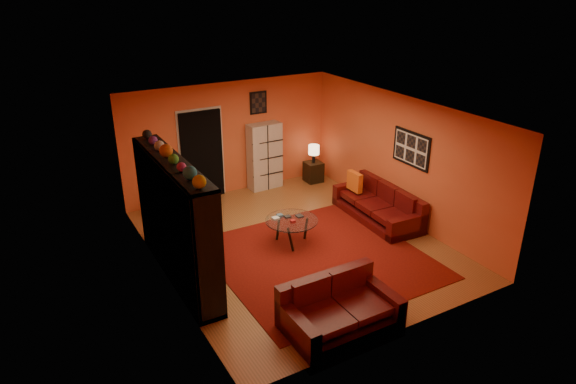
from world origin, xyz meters
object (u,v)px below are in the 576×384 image
storage_cabinet (265,156)px  bowl_chair (172,200)px  tv (179,224)px  sofa (380,206)px  loveseat (337,307)px  side_table (313,172)px  entertainment_unit (176,221)px  coffee_table (292,222)px  table_lamp (314,150)px

storage_cabinet → bowl_chair: size_ratio=2.24×
tv → sofa: bearing=-88.9°
tv → storage_cabinet: bearing=-47.2°
bowl_chair → loveseat: bearing=-79.4°
tv → side_table: size_ratio=1.73×
tv → storage_cabinet: size_ratio=0.54×
entertainment_unit → loveseat: entertainment_unit is taller
sofa → side_table: size_ratio=4.38×
sofa → coffee_table: 2.20m
table_lamp → loveseat: bearing=-118.6°
loveseat → table_lamp: size_ratio=3.77×
coffee_table → tv: bearing=-179.1°
side_table → table_lamp: 0.56m
entertainment_unit → loveseat: (1.58, -2.41, -0.77)m
entertainment_unit → side_table: bearing=30.7°
bowl_chair → table_lamp: bearing=0.8°
tv → storage_cabinet: storage_cabinet is taller
storage_cabinet → table_lamp: size_ratio=3.60×
sofa → side_table: sofa is taller
coffee_table → side_table: 3.27m
side_table → table_lamp: size_ratio=1.13×
coffee_table → side_table: coffee_table is taller
loveseat → side_table: 5.66m
entertainment_unit → loveseat: size_ratio=1.80×
loveseat → coffee_table: loveseat is taller
entertainment_unit → sofa: entertainment_unit is taller
loveseat → storage_cabinet: (1.49, 5.21, 0.51)m
tv → side_table: tv is taller
storage_cabinet → table_lamp: 1.25m
side_table → entertainment_unit: bearing=-149.3°
bowl_chair → table_lamp: table_lamp is taller
entertainment_unit → coffee_table: bearing=0.9°
coffee_table → bowl_chair: size_ratio=1.41×
side_table → bowl_chair: bearing=-179.2°
loveseat → side_table: loveseat is taller
sofa → loveseat: size_ratio=1.32×
coffee_table → bowl_chair: bowl_chair is taller
bowl_chair → sofa: bearing=-32.8°
side_table → sofa: bearing=-87.3°
storage_cabinet → loveseat: bearing=-108.5°
loveseat → bowl_chair: 5.00m
tv → storage_cabinet: (3.02, 2.80, -0.17)m
sofa → loveseat: (-2.83, -2.50, -0.00)m
coffee_table → side_table: (2.08, 2.52, -0.21)m
entertainment_unit → tv: bearing=1.7°
coffee_table → storage_cabinet: (0.85, 2.76, 0.34)m
loveseat → side_table: (2.71, 4.96, -0.03)m
tv → loveseat: size_ratio=0.52×
storage_cabinet → side_table: 1.36m
side_table → tv: bearing=-149.0°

